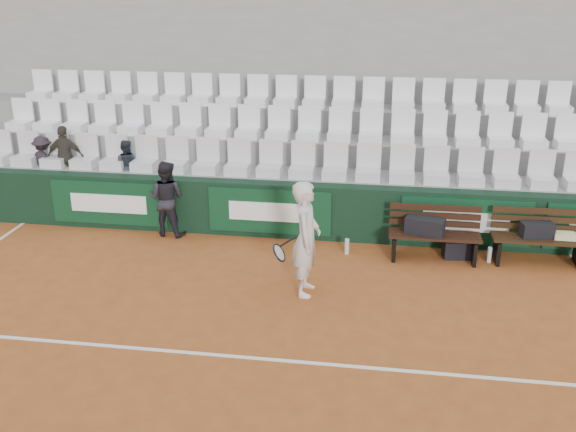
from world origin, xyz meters
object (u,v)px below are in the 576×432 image
object	(u,v)px
tennis_player	(306,239)
bench_right	(538,251)
water_bottle_near	(347,246)
ball_kid	(167,198)
spectator_a	(41,139)
bench_left	(433,247)
sports_bag_left	(425,226)
sports_bag_ground	(458,249)
sports_bag_right	(537,230)
water_bottle_far	(489,255)
spectator_b	(63,134)
spectator_c	(124,143)

from	to	relation	value
tennis_player	bench_right	bearing A→B (deg)	23.44
bench_right	tennis_player	world-z (taller)	tennis_player
tennis_player	water_bottle_near	bearing A→B (deg)	70.65
tennis_player	ball_kid	xyz separation A→B (m)	(-2.76, 1.90, -0.18)
tennis_player	spectator_a	size ratio (longest dim) A/B	1.72
bench_left	bench_right	bearing A→B (deg)	2.99
sports_bag_left	water_bottle_near	xyz separation A→B (m)	(-1.27, 0.01, -0.45)
sports_bag_ground	sports_bag_right	bearing A→B (deg)	-0.48
sports_bag_ground	water_bottle_near	bearing A→B (deg)	-175.73
water_bottle_far	spectator_a	distance (m)	8.53
bench_left	spectator_b	distance (m)	7.19
bench_left	water_bottle_far	size ratio (longest dim) A/B	5.66
sports_bag_left	spectator_a	size ratio (longest dim) A/B	0.62
ball_kid	spectator_a	world-z (taller)	spectator_a
sports_bag_right	water_bottle_far	size ratio (longest dim) A/B	1.94
sports_bag_ground	water_bottle_far	world-z (taller)	sports_bag_ground
tennis_player	ball_kid	distance (m)	3.35
sports_bag_left	water_bottle_near	distance (m)	1.35
sports_bag_ground	tennis_player	bearing A→B (deg)	-145.59
bench_left	sports_bag_ground	distance (m)	0.46
sports_bag_right	spectator_b	xyz separation A→B (m)	(-8.60, 1.02, 1.04)
spectator_a	spectator_b	world-z (taller)	spectator_b
bench_left	spectator_a	xyz separation A→B (m)	(-7.43, 1.15, 1.28)
water_bottle_near	spectator_c	distance (m)	4.66
sports_bag_left	bench_left	bearing A→B (deg)	0.15
sports_bag_left	sports_bag_ground	size ratio (longest dim) A/B	1.23
bench_right	sports_bag_ground	bearing A→B (deg)	177.45
sports_bag_left	ball_kid	distance (m)	4.57
sports_bag_left	sports_bag_right	distance (m)	1.81
water_bottle_near	sports_bag_right	bearing A→B (deg)	2.40
sports_bag_right	spectator_b	size ratio (longest dim) A/B	0.42
spectator_a	sports_bag_left	bearing A→B (deg)	-166.63
spectator_a	ball_kid	bearing A→B (deg)	-173.09
bench_left	ball_kid	size ratio (longest dim) A/B	1.08
bench_left	tennis_player	size ratio (longest dim) A/B	0.86
bench_right	water_bottle_near	bearing A→B (deg)	-178.47
spectator_c	bench_right	bearing A→B (deg)	169.10
spectator_a	spectator_b	distance (m)	0.48
sports_bag_left	water_bottle_near	size ratio (longest dim) A/B	2.31
spectator_b	water_bottle_near	bearing A→B (deg)	162.33
tennis_player	spectator_b	xyz separation A→B (m)	(-4.99, 2.64, 0.74)
water_bottle_near	tennis_player	size ratio (longest dim) A/B	0.16
water_bottle_near	ball_kid	world-z (taller)	ball_kid
bench_left	spectator_b	world-z (taller)	spectator_b
ball_kid	spectator_b	size ratio (longest dim) A/B	1.13
ball_kid	spectator_c	size ratio (longest dim) A/B	1.39
bench_right	water_bottle_far	world-z (taller)	bench_right
water_bottle_near	spectator_a	size ratio (longest dim) A/B	0.27
bench_left	ball_kid	bearing A→B (deg)	175.14
sports_bag_right	ball_kid	size ratio (longest dim) A/B	0.37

